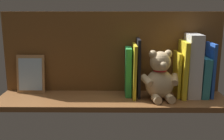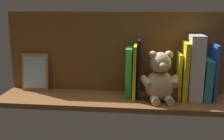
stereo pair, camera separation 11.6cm
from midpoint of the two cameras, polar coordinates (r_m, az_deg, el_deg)
The scene contains 12 objects.
ground_plane at distance 119.47cm, azimuth -2.79°, elevation -6.26°, with size 99.22×25.02×2.20cm, color brown.
shelf_back_panel at distance 124.67cm, azimuth -2.61°, elevation 3.75°, with size 99.22×1.50×36.55cm, color brown.
book_0 at distance 124.08cm, azimuth 17.35°, elevation 0.05°, with size 1.30×11.80×23.47cm, color blue.
book_1 at distance 123.66cm, azimuth 16.05°, elevation -1.40°, with size 3.16×12.53×17.19cm, color teal.
dictionary_thick_white at distance 121.21cm, azimuth 13.92°, elevation 0.88°, with size 5.69×12.52×27.26cm, color silver.
book_2 at distance 119.99cm, azimuth 11.93°, elevation 0.13°, with size 1.83×14.00×24.27cm, color yellow.
book_3 at distance 121.16cm, azimuth 10.79°, elevation -0.86°, with size 1.23×11.86×19.46cm, color yellow.
teddy_bear at distance 115.43cm, azimuth 7.22°, elevation -1.66°, with size 16.87×14.77×21.05cm.
book_4 at distance 118.67cm, azimuth 2.76°, elevation 0.48°, with size 1.21×11.86×25.18cm, color black.
book_5 at distance 117.78cm, azimuth 1.88°, elevation -0.18°, with size 1.27×14.09×22.86cm, color yellow.
book_6 at distance 119.70cm, azimuth 0.65°, elevation -0.35°, with size 2.61×10.47×21.29cm, color green.
picture_frame_leaning at distance 130.79cm, azimuth -19.15°, elevation -0.84°, with size 12.61×3.86×17.42cm.
Camera 1 is at (-1.18, 112.97, 38.17)cm, focal length 43.57 mm.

